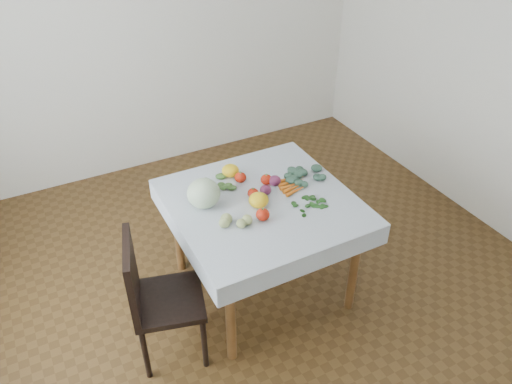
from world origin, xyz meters
The scene contains 19 objects.
ground centered at (0.00, 0.00, 0.00)m, with size 4.00×4.00×0.00m, color brown.
back_wall centered at (0.00, 2.00, 1.35)m, with size 4.00×0.04×2.70m, color white.
table centered at (0.00, 0.00, 0.65)m, with size 1.00×1.00×0.75m.
tablecloth centered at (0.00, 0.00, 0.75)m, with size 1.12×1.12×0.01m, color silver.
chair centered at (-0.81, -0.20, 0.50)m, with size 0.49×0.49×0.88m.
cabbage centered at (-0.34, 0.12, 0.85)m, with size 0.21×0.21×0.18m, color beige.
tomato_a centered at (0.11, 0.16, 0.79)m, with size 0.08×0.08×0.07m, color red.
tomato_b centered at (-0.03, 0.26, 0.79)m, with size 0.08×0.08×0.07m, color red.
tomato_c centered at (-0.09, -0.17, 0.79)m, with size 0.08×0.08×0.07m, color red.
tomato_d centered at (-0.03, 0.06, 0.79)m, with size 0.07×0.07×0.06m, color red.
heirloom_back centered at (-0.05, 0.36, 0.80)m, with size 0.12×0.12×0.08m, color yellow.
heirloom_front centered at (-0.04, -0.03, 0.80)m, with size 0.13×0.13×0.09m, color yellow.
onion_a centered at (0.16, 0.12, 0.79)m, with size 0.08×0.08×0.07m, color #54183C.
onion_b centered at (0.05, 0.06, 0.79)m, with size 0.07×0.07×0.06m, color #54183C.
tomatillo_cluster centered at (-0.26, -0.12, 0.78)m, with size 0.18×0.12×0.05m.
carrot_bunch centered at (0.26, 0.05, 0.77)m, with size 0.20×0.19×0.03m.
kale_bunch centered at (0.38, 0.10, 0.77)m, with size 0.29×0.24×0.04m.
basil_bunch centered at (0.26, -0.17, 0.76)m, with size 0.21×0.18×0.01m.
dill_bunch centered at (-0.20, 0.29, 0.77)m, with size 0.23×0.21×0.03m.
Camera 1 is at (-1.21, -2.23, 2.61)m, focal length 35.00 mm.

